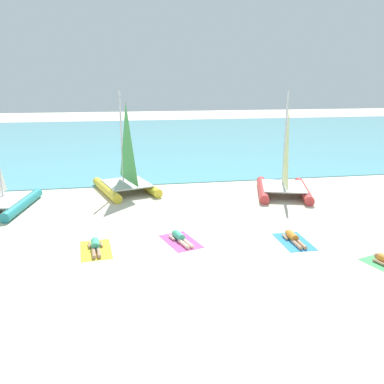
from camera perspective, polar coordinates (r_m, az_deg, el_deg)
name	(u,v)px	position (r m, az deg, el deg)	size (l,w,h in m)	color
ground_plane	(177,190)	(23.21, -2.15, 0.34)	(120.00, 120.00, 0.00)	beige
ocean_water	(149,138)	(44.01, -6.10, 7.54)	(120.00, 40.00, 0.05)	#5BB2C1
sailboat_red	(284,180)	(22.48, 12.81, 1.62)	(3.82, 4.84, 5.52)	#CC3838
sailboat_yellow	(126,178)	(22.81, -9.25, 2.02)	(3.82, 4.85, 5.54)	yellow
towel_leftmost	(96,250)	(15.53, -13.40, -7.93)	(1.10, 1.90, 0.01)	yellow
sunbather_leftmost	(96,246)	(15.54, -13.44, -7.41)	(0.58, 1.57, 0.30)	#3FB28C
towel_center_left	(181,241)	(15.88, -1.60, -6.96)	(1.10, 1.90, 0.01)	#D84C99
sunbather_center_left	(180,238)	(15.88, -1.70, -6.46)	(0.81, 1.55, 0.30)	#3FB28C
towel_center_right	(294,242)	(16.33, 14.15, -6.80)	(1.10, 1.90, 0.01)	#338CD8
sunbather_center_right	(293,238)	(16.34, 14.09, -6.30)	(0.54, 1.56, 0.30)	orange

